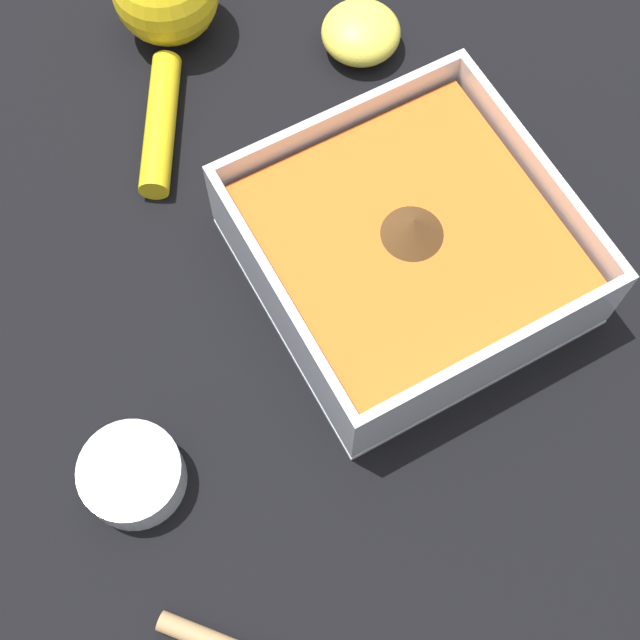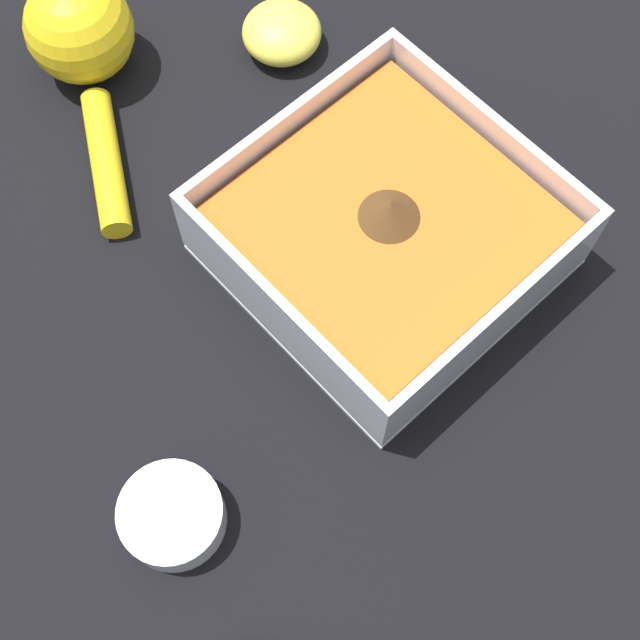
{
  "view_description": "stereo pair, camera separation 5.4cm",
  "coord_description": "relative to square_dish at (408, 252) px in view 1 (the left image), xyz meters",
  "views": [
    {
      "loc": [
        0.22,
        -0.16,
        0.55
      ],
      "look_at": [
        0.02,
        -0.05,
        0.04
      ],
      "focal_mm": 50.0,
      "sensor_mm": 36.0,
      "label": 1
    },
    {
      "loc": [
        0.19,
        -0.2,
        0.55
      ],
      "look_at": [
        0.02,
        -0.05,
        0.04
      ],
      "focal_mm": 50.0,
      "sensor_mm": 36.0,
      "label": 2
    }
  ],
  "objects": [
    {
      "name": "square_dish",
      "position": [
        0.0,
        0.0,
        0.0
      ],
      "size": [
        0.2,
        0.2,
        0.07
      ],
      "color": "silver",
      "rests_on": "ground_plane"
    },
    {
      "name": "lemon_squeezer",
      "position": [
        -0.26,
        -0.05,
        0.01
      ],
      "size": [
        0.18,
        0.13,
        0.08
      ],
      "rotation": [
        0.0,
        0.0,
        2.63
      ],
      "color": "yellow",
      "rests_on": "ground_plane"
    },
    {
      "name": "lemon_half",
      "position": [
        -0.18,
        0.07,
        -0.01
      ],
      "size": [
        0.06,
        0.06,
        0.03
      ],
      "color": "#EFDB4C",
      "rests_on": "ground_plane"
    },
    {
      "name": "spice_bowl",
      "position": [
        0.04,
        -0.22,
        -0.02
      ],
      "size": [
        0.06,
        0.06,
        0.03
      ],
      "color": "silver",
      "rests_on": "ground_plane"
    },
    {
      "name": "ground_plane",
      "position": [
        -0.01,
        -0.02,
        -0.03
      ],
      "size": [
        4.0,
        4.0,
        0.0
      ],
      "primitive_type": "plane",
      "color": "black"
    }
  ]
}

